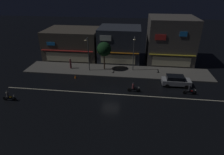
{
  "coord_description": "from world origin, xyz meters",
  "views": [
    {
      "loc": [
        3.04,
        -22.92,
        14.1
      ],
      "look_at": [
        -0.22,
        3.42,
        0.96
      ],
      "focal_mm": 30.03,
      "sensor_mm": 36.0,
      "label": 1
    }
  ],
  "objects": [
    {
      "name": "street_tree",
      "position": [
        -2.26,
        8.43,
        3.93
      ],
      "size": [
        2.54,
        2.54,
        5.08
      ],
      "color": "#473323",
      "rests_on": "sidewalk_far"
    },
    {
      "name": "lane_divider_stripe",
      "position": [
        0.0,
        0.0,
        0.01
      ],
      "size": [
        31.62,
        0.16,
        0.01
      ],
      "primitive_type": "cube",
      "color": "beige",
      "rests_on": "ground"
    },
    {
      "name": "motorcycle_lead",
      "position": [
        -13.37,
        -3.4,
        0.63
      ],
      "size": [
        1.9,
        0.6,
        1.52
      ],
      "rotation": [
        0.0,
        0.0,
        3.21
      ],
      "color": "black",
      "rests_on": "ground"
    },
    {
      "name": "ground_plane",
      "position": [
        0.0,
        0.0,
        0.0
      ],
      "size": [
        140.0,
        140.0,
        0.0
      ],
      "primitive_type": "plane",
      "color": "black"
    },
    {
      "name": "motorcycle_opposite_lane",
      "position": [
        11.2,
        1.27,
        0.63
      ],
      "size": [
        1.9,
        0.6,
        1.52
      ],
      "rotation": [
        0.0,
        0.0,
        0.13
      ],
      "color": "black",
      "rests_on": "ground"
    },
    {
      "name": "storefront_center_block",
      "position": [
        -0.0,
        14.26,
        3.34
      ],
      "size": [
        8.25,
        7.31,
        6.69
      ],
      "color": "#2D333D",
      "rests_on": "ground"
    },
    {
      "name": "motorcycle_following",
      "position": [
        3.27,
        1.0,
        0.63
      ],
      "size": [
        1.9,
        0.6,
        1.52
      ],
      "rotation": [
        0.0,
        0.0,
        0.04
      ],
      "color": "black",
      "rests_on": "ground"
    },
    {
      "name": "streetlamp_mid",
      "position": [
        2.97,
        8.37,
        3.85
      ],
      "size": [
        0.44,
        1.64,
        6.18
      ],
      "color": "#47494C",
      "rests_on": "sidewalk_far"
    },
    {
      "name": "streetlamp_west",
      "position": [
        -4.89,
        7.34,
        3.78
      ],
      "size": [
        0.44,
        1.64,
        6.05
      ],
      "color": "#47494C",
      "rests_on": "sidewalk_far"
    },
    {
      "name": "storefront_left_block",
      "position": [
        9.99,
        14.94,
        4.34
      ],
      "size": [
        8.72,
        8.67,
        8.69
      ],
      "color": "#56514C",
      "rests_on": "ground"
    },
    {
      "name": "pedestrian_on_sidewalk",
      "position": [
        -8.53,
        8.0,
        1.06
      ],
      "size": [
        0.34,
        0.34,
        1.96
      ],
      "rotation": [
        0.0,
        0.0,
        2.3
      ],
      "color": "brown",
      "rests_on": "sidewalk_far"
    },
    {
      "name": "traffic_cone",
      "position": [
        -6.57,
        4.39,
        0.28
      ],
      "size": [
        0.36,
        0.36,
        0.55
      ],
      "primitive_type": "cone",
      "color": "orange",
      "rests_on": "ground"
    },
    {
      "name": "storefront_right_block",
      "position": [
        -9.99,
        14.77,
        2.96
      ],
      "size": [
        10.92,
        8.33,
        5.92
      ],
      "color": "#4C443A",
      "rests_on": "ground"
    },
    {
      "name": "parked_car_near_kerb",
      "position": [
        9.66,
        3.75,
        0.87
      ],
      "size": [
        4.3,
        1.98,
        1.67
      ],
      "rotation": [
        0.0,
        0.0,
        3.14
      ],
      "color": "#9EA0A5",
      "rests_on": "ground"
    },
    {
      "name": "sidewalk_far",
      "position": [
        0.0,
        8.08,
        0.07
      ],
      "size": [
        33.29,
        5.2,
        0.14
      ],
      "primitive_type": "cube",
      "color": "#5B5954",
      "rests_on": "ground"
    }
  ]
}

